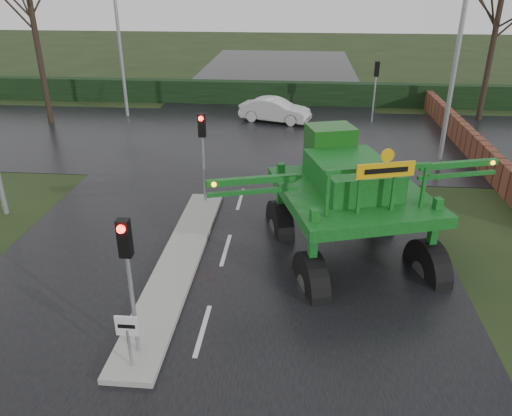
# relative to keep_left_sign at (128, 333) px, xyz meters

# --- Properties ---
(ground) EXTENTS (140.00, 140.00, 0.00)m
(ground) POSITION_rel_keep_left_sign_xyz_m (1.30, 1.50, -1.06)
(ground) COLOR black
(ground) RESTS_ON ground
(road_main) EXTENTS (14.00, 80.00, 0.02)m
(road_main) POSITION_rel_keep_left_sign_xyz_m (1.30, 11.50, -1.05)
(road_main) COLOR black
(road_main) RESTS_ON ground
(road_cross) EXTENTS (80.00, 12.00, 0.02)m
(road_cross) POSITION_rel_keep_left_sign_xyz_m (1.30, 17.50, -1.05)
(road_cross) COLOR black
(road_cross) RESTS_ON ground
(median_island) EXTENTS (1.20, 10.00, 0.16)m
(median_island) POSITION_rel_keep_left_sign_xyz_m (0.00, 4.50, -0.97)
(median_island) COLOR gray
(median_island) RESTS_ON ground
(hedge_row) EXTENTS (44.00, 0.90, 1.50)m
(hedge_row) POSITION_rel_keep_left_sign_xyz_m (1.30, 25.50, -0.31)
(hedge_row) COLOR black
(hedge_row) RESTS_ON ground
(brick_wall) EXTENTS (0.40, 20.00, 1.20)m
(brick_wall) POSITION_rel_keep_left_sign_xyz_m (11.80, 17.50, -0.46)
(brick_wall) COLOR #592D1E
(brick_wall) RESTS_ON ground
(keep_left_sign) EXTENTS (0.50, 0.07, 1.35)m
(keep_left_sign) POSITION_rel_keep_left_sign_xyz_m (0.00, 0.00, 0.00)
(keep_left_sign) COLOR gray
(keep_left_sign) RESTS_ON ground
(traffic_signal_near) EXTENTS (0.26, 0.33, 3.52)m
(traffic_signal_near) POSITION_rel_keep_left_sign_xyz_m (0.00, 0.49, 1.53)
(traffic_signal_near) COLOR gray
(traffic_signal_near) RESTS_ON ground
(traffic_signal_mid) EXTENTS (0.26, 0.33, 3.52)m
(traffic_signal_mid) POSITION_rel_keep_left_sign_xyz_m (0.00, 8.99, 1.53)
(traffic_signal_mid) COLOR gray
(traffic_signal_mid) RESTS_ON ground
(traffic_signal_far) EXTENTS (0.26, 0.33, 3.52)m
(traffic_signal_far) POSITION_rel_keep_left_sign_xyz_m (7.80, 21.51, 1.53)
(traffic_signal_far) COLOR gray
(traffic_signal_far) RESTS_ON ground
(street_light_right) EXTENTS (3.85, 0.30, 10.00)m
(street_light_right) POSITION_rel_keep_left_sign_xyz_m (9.49, 13.50, 4.93)
(street_light_right) COLOR gray
(street_light_right) RESTS_ON ground
(street_light_left_far) EXTENTS (3.85, 0.30, 10.00)m
(street_light_left_far) POSITION_rel_keep_left_sign_xyz_m (-6.89, 21.50, 4.93)
(street_light_left_far) COLOR gray
(street_light_left_far) RESTS_ON ground
(tree_right_far) EXTENTS (7.00, 7.00, 12.05)m
(tree_right_far) POSITION_rel_keep_left_sign_xyz_m (14.30, 22.50, 5.44)
(tree_right_far) COLOR black
(tree_right_far) RESTS_ON ground
(crop_sprayer) EXTENTS (8.66, 6.55, 5.02)m
(crop_sprayer) POSITION_rel_keep_left_sign_xyz_m (3.92, 3.96, 1.32)
(crop_sprayer) COLOR black
(crop_sprayer) RESTS_ON ground
(white_sedan) EXTENTS (4.41, 2.56, 1.38)m
(white_sedan) POSITION_rel_keep_left_sign_xyz_m (2.02, 21.01, -1.06)
(white_sedan) COLOR silver
(white_sedan) RESTS_ON ground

